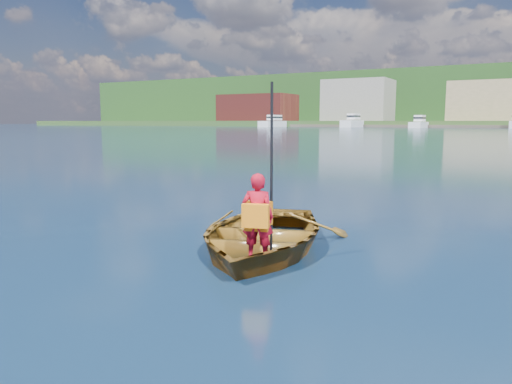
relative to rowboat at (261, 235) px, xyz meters
name	(u,v)px	position (x,y,z in m)	size (l,w,h in m)	color
ground	(180,248)	(-1.10, -0.49, -0.22)	(600.00, 600.00, 0.00)	#0D243B
rowboat	(261,235)	(0.00, 0.00, 0.00)	(3.43, 4.11, 0.73)	brown
child_paddler	(258,216)	(0.40, -0.82, 0.46)	(0.47, 0.42, 2.27)	#B60C22
waterfront_buildings	(492,102)	(-8.84, 164.51, 7.53)	(202.00, 16.00, 14.00)	brown
marina_yachts	(507,123)	(-3.29, 142.83, 1.19)	(148.46, 13.70, 4.44)	white
hillside_trees	(509,85)	(-7.79, 234.41, 16.88)	(299.86, 85.87, 23.30)	#382314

